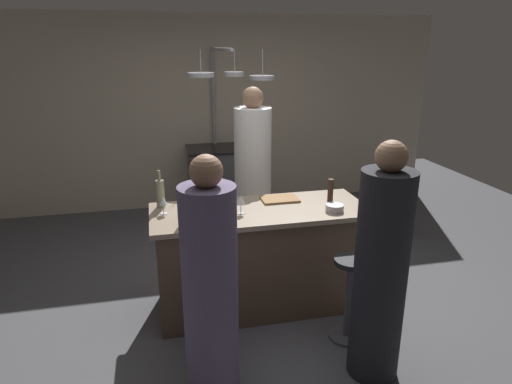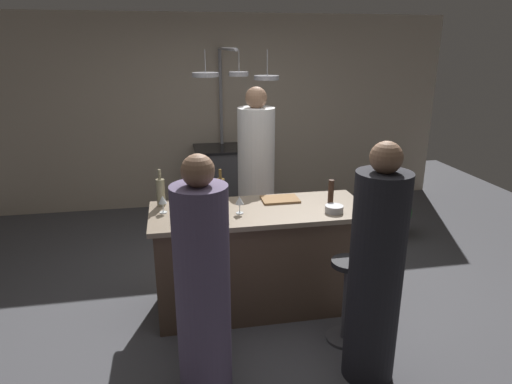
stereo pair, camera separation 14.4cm
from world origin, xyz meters
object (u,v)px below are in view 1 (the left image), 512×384
at_px(mixing_bowl_ceramic, 194,210).
at_px(potted_plant, 390,213).
at_px(chef, 253,181).
at_px(guest_right, 380,273).
at_px(cutting_board, 280,199).
at_px(wine_bottle_white, 160,193).
at_px(pepper_mill, 330,191).
at_px(bar_stool_left, 209,313).
at_px(stove_range, 218,179).
at_px(wine_glass_near_left_guest, 163,202).
at_px(mixing_bowl_steel, 335,208).
at_px(bar_stool_right, 349,295).
at_px(wine_glass_by_chef, 241,201).
at_px(wine_bottle_red, 184,208).
at_px(wine_bottle_amber, 220,191).
at_px(guest_left, 210,292).

bearing_deg(mixing_bowl_ceramic, potted_plant, 25.07).
distance_m(chef, guest_right, 2.07).
distance_m(potted_plant, cutting_board, 1.97).
bearing_deg(wine_bottle_white, pepper_mill, -8.62).
xyz_separation_m(cutting_board, mixing_bowl_ceramic, (-0.76, -0.20, 0.03)).
relative_size(bar_stool_left, guest_right, 0.41).
bearing_deg(bar_stool_left, stove_range, 80.40).
height_order(stove_range, wine_glass_near_left_guest, wine_glass_near_left_guest).
distance_m(wine_bottle_white, mixing_bowl_steel, 1.45).
xyz_separation_m(bar_stool_right, wine_glass_by_chef, (-0.73, 0.55, 0.63)).
height_order(guest_right, wine_bottle_red, guest_right).
distance_m(bar_stool_right, wine_bottle_amber, 1.35).
bearing_deg(wine_bottle_amber, bar_stool_left, -104.99).
xyz_separation_m(chef, wine_glass_by_chef, (-0.34, -1.08, 0.17)).
relative_size(wine_bottle_amber, wine_glass_near_left_guest, 2.05).
relative_size(guest_left, wine_glass_by_chef, 11.07).
relative_size(bar_stool_right, potted_plant, 1.31).
bearing_deg(chef, wine_glass_near_left_guest, -134.84).
height_order(potted_plant, wine_bottle_amber, wine_bottle_amber).
distance_m(stove_range, chef, 1.50).
xyz_separation_m(chef, wine_bottle_white, (-0.96, -0.78, 0.19)).
distance_m(guest_left, bar_stool_right, 1.21).
xyz_separation_m(guest_left, pepper_mill, (1.17, 0.99, 0.26)).
bearing_deg(potted_plant, bar_stool_left, -143.95).
distance_m(bar_stool_right, pepper_mill, 0.90).
relative_size(wine_bottle_white, mixing_bowl_steel, 2.13).
relative_size(chef, wine_bottle_white, 5.71).
xyz_separation_m(guest_right, mixing_bowl_steel, (0.01, 0.83, 0.16)).
relative_size(chef, cutting_board, 5.64).
distance_m(wine_glass_near_left_guest, mixing_bowl_ceramic, 0.26).
bearing_deg(cutting_board, wine_glass_by_chef, -147.51).
distance_m(pepper_mill, wine_bottle_white, 1.44).
bearing_deg(bar_stool_left, wine_bottle_amber, 75.01).
xyz_separation_m(bar_stool_left, wine_bottle_amber, (0.22, 0.83, 0.64)).
distance_m(stove_range, wine_glass_by_chef, 2.59).
height_order(guest_right, wine_glass_near_left_guest, guest_right).
distance_m(wine_bottle_white, wine_glass_by_chef, 0.69).
bearing_deg(mixing_bowl_steel, pepper_mill, 78.51).
height_order(wine_bottle_white, mixing_bowl_steel, wine_bottle_white).
distance_m(bar_stool_right, mixing_bowl_steel, 0.70).
bearing_deg(guest_right, wine_glass_near_left_guest, 141.51).
distance_m(bar_stool_right, wine_bottle_white, 1.73).
xyz_separation_m(wine_glass_near_left_guest, mixing_bowl_steel, (1.36, -0.25, -0.08)).
bearing_deg(guest_right, chef, 101.31).
xyz_separation_m(wine_bottle_amber, mixing_bowl_ceramic, (-0.25, -0.23, -0.08)).
xyz_separation_m(wine_glass_by_chef, mixing_bowl_steel, (0.76, -0.11, -0.08)).
distance_m(cutting_board, wine_glass_near_left_guest, 1.01).
bearing_deg(guest_left, mixing_bowl_ceramic, 89.80).
relative_size(stove_range, wine_bottle_amber, 2.98).
xyz_separation_m(stove_range, mixing_bowl_ceramic, (-0.54, -2.46, 0.49)).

